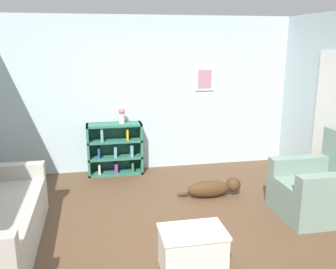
# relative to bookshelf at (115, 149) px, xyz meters

# --- Properties ---
(ground_plane) EXTENTS (14.00, 14.00, 0.00)m
(ground_plane) POSITION_rel_bookshelf_xyz_m (0.58, -2.04, -0.42)
(ground_plane) COLOR brown
(wall_back) EXTENTS (5.60, 0.13, 2.60)m
(wall_back) POSITION_rel_bookshelf_xyz_m (0.59, 0.21, 0.88)
(wall_back) COLOR silver
(wall_back) RESTS_ON ground_plane
(bookshelf) EXTENTS (0.91, 0.32, 0.86)m
(bookshelf) POSITION_rel_bookshelf_xyz_m (0.00, 0.00, 0.00)
(bookshelf) COLOR #2D6B56
(bookshelf) RESTS_ON ground_plane
(recliner_chair) EXTENTS (0.97, 0.87, 1.06)m
(recliner_chair) POSITION_rel_bookshelf_xyz_m (2.50, -2.10, -0.06)
(recliner_chair) COLOR gray
(recliner_chair) RESTS_ON ground_plane
(coffee_table) EXTENTS (0.64, 0.44, 0.42)m
(coffee_table) POSITION_rel_bookshelf_xyz_m (0.57, -2.95, -0.20)
(coffee_table) COLOR silver
(coffee_table) RESTS_ON ground_plane
(dog) EXTENTS (0.94, 0.22, 0.27)m
(dog) POSITION_rel_bookshelf_xyz_m (1.33, -1.29, -0.29)
(dog) COLOR #472D19
(dog) RESTS_ON ground_plane
(vase) EXTENTS (0.11, 0.11, 0.26)m
(vase) POSITION_rel_bookshelf_xyz_m (0.13, -0.02, 0.59)
(vase) COLOR silver
(vase) RESTS_ON bookshelf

